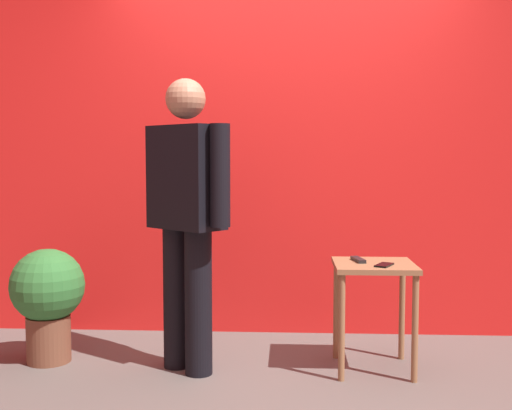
{
  "coord_description": "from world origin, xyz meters",
  "views": [
    {
      "loc": [
        0.01,
        -3.19,
        1.23
      ],
      "look_at": [
        -0.18,
        0.55,
        0.95
      ],
      "focal_mm": 44.01,
      "sensor_mm": 36.0,
      "label": 1
    }
  ],
  "objects": [
    {
      "name": "ground_plane",
      "position": [
        0.0,
        0.0,
        0.0
      ],
      "size": [
        12.0,
        12.0,
        0.0
      ],
      "primitive_type": "plane",
      "color": "#59544F"
    },
    {
      "name": "back_wall_red",
      "position": [
        0.0,
        1.21,
        1.57
      ],
      "size": [
        4.91,
        0.12,
        3.13
      ],
      "primitive_type": "cube",
      "color": "red",
      "rests_on": "ground_plane"
    },
    {
      "name": "standing_person",
      "position": [
        -0.57,
        0.34,
        0.94
      ],
      "size": [
        0.58,
        0.5,
        1.67
      ],
      "color": "black",
      "rests_on": "ground_plane"
    },
    {
      "name": "side_table",
      "position": [
        0.51,
        0.41,
        0.51
      ],
      "size": [
        0.46,
        0.46,
        0.63
      ],
      "color": "olive",
      "rests_on": "ground_plane"
    },
    {
      "name": "cell_phone",
      "position": [
        0.55,
        0.32,
        0.63
      ],
      "size": [
        0.13,
        0.16,
        0.01
      ],
      "primitive_type": "cube",
      "rotation": [
        0.0,
        0.0,
        -0.47
      ],
      "color": "black",
      "rests_on": "side_table"
    },
    {
      "name": "tv_remote",
      "position": [
        0.42,
        0.47,
        0.64
      ],
      "size": [
        0.08,
        0.18,
        0.02
      ],
      "primitive_type": "cube",
      "rotation": [
        0.0,
        0.0,
        0.2
      ],
      "color": "black",
      "rests_on": "side_table"
    },
    {
      "name": "potted_plant",
      "position": [
        -1.43,
        0.45,
        0.41
      ],
      "size": [
        0.44,
        0.44,
        0.69
      ],
      "color": "brown",
      "rests_on": "ground_plane"
    }
  ]
}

